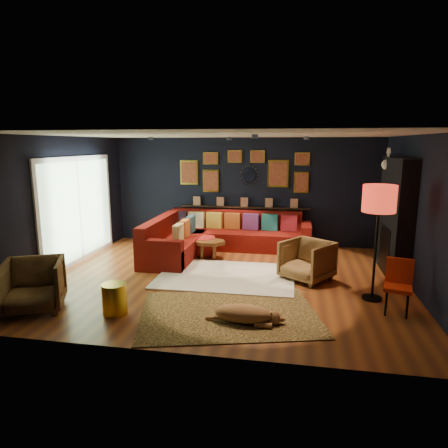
% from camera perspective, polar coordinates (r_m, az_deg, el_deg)
% --- Properties ---
extents(floor, '(6.50, 6.50, 0.00)m').
position_cam_1_polar(floor, '(7.46, 0.14, -7.78)').
color(floor, '#974D1E').
rests_on(floor, ground).
extents(room_walls, '(6.50, 6.50, 6.50)m').
position_cam_1_polar(room_walls, '(7.10, 0.15, 4.46)').
color(room_walls, black).
rests_on(room_walls, ground).
extents(sectional, '(3.41, 2.69, 0.86)m').
position_cam_1_polar(sectional, '(9.19, -1.62, -2.00)').
color(sectional, maroon).
rests_on(sectional, ground).
extents(ledge, '(3.20, 0.12, 0.04)m').
position_cam_1_polar(ledge, '(9.82, 2.93, 2.41)').
color(ledge, black).
rests_on(ledge, room_walls).
extents(gallery_wall, '(3.15, 0.04, 1.02)m').
position_cam_1_polar(gallery_wall, '(9.76, 2.93, 7.60)').
color(gallery_wall, gold).
rests_on(gallery_wall, room_walls).
extents(sunburst_mirror, '(0.47, 0.16, 0.47)m').
position_cam_1_polar(sunburst_mirror, '(9.75, 3.59, 6.95)').
color(sunburst_mirror, silver).
rests_on(sunburst_mirror, room_walls).
extents(fireplace, '(0.31, 1.60, 2.20)m').
position_cam_1_polar(fireplace, '(8.18, 23.22, 0.40)').
color(fireplace, black).
rests_on(fireplace, ground).
extents(deer_head, '(0.50, 0.28, 0.45)m').
position_cam_1_polar(deer_head, '(8.56, 23.34, 7.80)').
color(deer_head, white).
rests_on(deer_head, fireplace).
extents(sliding_door, '(0.06, 2.80, 2.20)m').
position_cam_1_polar(sliding_door, '(8.86, -20.04, 1.93)').
color(sliding_door, white).
rests_on(sliding_door, ground).
extents(ceiling_spots, '(3.30, 2.50, 0.06)m').
position_cam_1_polar(ceiling_spots, '(7.84, 1.22, 12.19)').
color(ceiling_spots, black).
rests_on(ceiling_spots, room_walls).
extents(shag_rug, '(2.53, 1.85, 0.03)m').
position_cam_1_polar(shag_rug, '(7.54, 0.33, -7.43)').
color(shag_rug, white).
rests_on(shag_rug, ground).
extents(leopard_rug, '(2.94, 2.42, 0.01)m').
position_cam_1_polar(leopard_rug, '(6.00, 0.68, -12.65)').
color(leopard_rug, '#B08642').
rests_on(leopard_rug, ground).
extents(coffee_table, '(0.76, 0.60, 0.36)m').
position_cam_1_polar(coffee_table, '(8.64, -2.11, -2.86)').
color(coffee_table, brown).
rests_on(coffee_table, shag_rug).
extents(pouf, '(0.57, 0.57, 0.37)m').
position_cam_1_polar(pouf, '(8.96, -3.08, -3.04)').
color(pouf, maroon).
rests_on(pouf, shag_rug).
extents(armchair_left, '(1.07, 1.05, 0.85)m').
position_cam_1_polar(armchair_left, '(6.62, -25.61, -7.60)').
color(armchair_left, '#AF7A3E').
rests_on(armchair_left, ground).
extents(armchair_right, '(1.07, 1.05, 0.81)m').
position_cam_1_polar(armchair_right, '(7.42, 11.76, -4.86)').
color(armchair_right, '#AF7A3E').
rests_on(armchair_right, ground).
extents(gold_stool, '(0.36, 0.36, 0.45)m').
position_cam_1_polar(gold_stool, '(6.14, -15.35, -10.26)').
color(gold_stool, gold).
rests_on(gold_stool, ground).
extents(orange_chair, '(0.46, 0.46, 0.80)m').
position_cam_1_polar(orange_chair, '(6.42, 23.67, -7.55)').
color(orange_chair, black).
rests_on(orange_chair, ground).
extents(floor_lamp, '(0.50, 0.50, 1.84)m').
position_cam_1_polar(floor_lamp, '(6.55, 21.28, 2.79)').
color(floor_lamp, black).
rests_on(floor_lamp, ground).
extents(dog, '(1.12, 0.58, 0.35)m').
position_cam_1_polar(dog, '(5.65, 2.77, -12.20)').
color(dog, '#AD7142').
rests_on(dog, leopard_rug).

